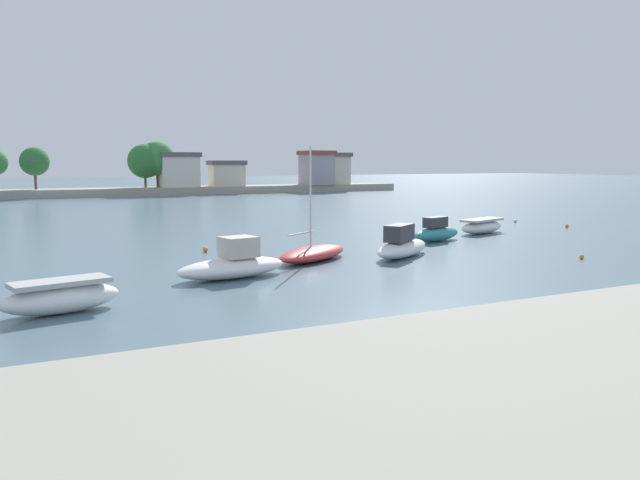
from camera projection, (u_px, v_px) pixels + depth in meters
ground_plane at (403, 333)px, 19.16m from camera, size 400.00×400.00×0.00m
seawall_embankment at (629, 385)px, 12.34m from camera, size 63.88×7.73×1.67m
moored_boat_1 at (61, 297)px, 21.66m from camera, size 4.20×2.31×1.15m
moored_boat_2 at (233, 265)px, 28.23m from camera, size 5.51×2.91×1.81m
moored_boat_3 at (313, 253)px, 33.19m from camera, size 5.71×4.62×5.91m
moored_boat_4 at (402, 246)px, 34.40m from camera, size 5.53×4.48×1.79m
moored_boat_5 at (436, 232)px, 41.17m from camera, size 4.56×2.37×1.58m
moored_boat_6 at (482, 226)px, 45.69m from camera, size 4.97×3.00×1.06m
mooring_buoy_0 at (567, 226)px, 49.68m from camera, size 0.29×0.29×0.29m
mooring_buoy_2 at (515, 221)px, 53.69m from camera, size 0.31×0.31×0.31m
mooring_buoy_3 at (205, 249)px, 36.31m from camera, size 0.30×0.30×0.30m
mooring_buoy_4 at (582, 257)px, 33.66m from camera, size 0.25×0.25×0.25m
distant_shoreline at (128, 177)px, 95.98m from camera, size 106.77×7.20×8.22m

